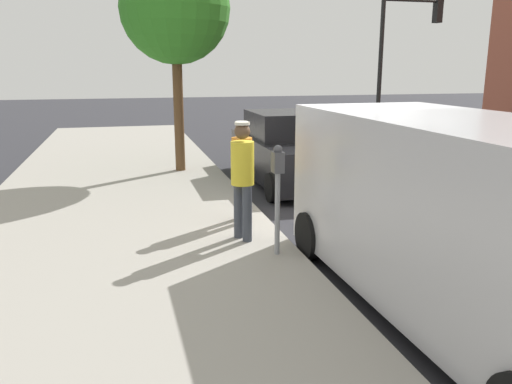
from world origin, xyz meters
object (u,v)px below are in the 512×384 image
Objects in this scene: parked_sedan_behind at (288,151)px; street_tree at (175,9)px; traffic_light_corner at (402,43)px; pedestrian_in_yellow at (243,173)px; pedestrian_in_orange at (242,165)px; parked_van at (467,215)px; parking_meter_near at (278,181)px.

street_tree is (2.39, -1.37, 3.24)m from parked_sedan_behind.
parked_sedan_behind is 9.30m from traffic_light_corner.
pedestrian_in_orange is at bearing -102.37° from pedestrian_in_yellow.
street_tree reaches higher than pedestrian_in_yellow.
street_tree is at bearing -75.65° from parked_van.
parked_sedan_behind is (-1.87, -3.27, -0.36)m from pedestrian_in_orange.
traffic_light_corner is at bearing -135.61° from parked_sedan_behind.
traffic_light_corner reaches higher than parked_van.
traffic_light_corner is at bearing -130.89° from pedestrian_in_orange.
parking_meter_near is 1.70m from pedestrian_in_orange.
parking_meter_near is at bearing 54.04° from traffic_light_corner.
pedestrian_in_orange reaches higher than parked_sedan_behind.
street_tree is (0.31, -5.61, 2.83)m from pedestrian_in_yellow.
pedestrian_in_yellow is at bearing -55.99° from parked_van.
traffic_light_corner is 9.99m from street_tree.
parked_van is (-1.82, 2.69, -0.01)m from pedestrian_in_yellow.
pedestrian_in_orange is 0.32× the size of parked_van.
traffic_light_corner is at bearing -128.88° from pedestrian_in_yellow.
traffic_light_corner is at bearing -125.96° from parking_meter_near.
parked_sedan_behind is 0.85× the size of traffic_light_corner.
street_tree is at bearing -29.91° from parked_sedan_behind.
parking_meter_near is 0.29× the size of street_tree.
pedestrian_in_orange is at bearing -66.29° from parked_van.
parking_meter_near is 6.96m from street_tree.
pedestrian_in_orange is 3.79m from parked_sedan_behind.
parked_van is 6.94m from parked_sedan_behind.
parked_van is (-1.50, 1.96, -0.03)m from parking_meter_near.
parked_sedan_behind is 4.25m from street_tree.
traffic_light_corner reaches higher than pedestrian_in_yellow.
street_tree reaches higher than parking_meter_near.
parked_van is (-1.60, 3.65, 0.05)m from pedestrian_in_orange.
street_tree reaches higher than parked_sedan_behind.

